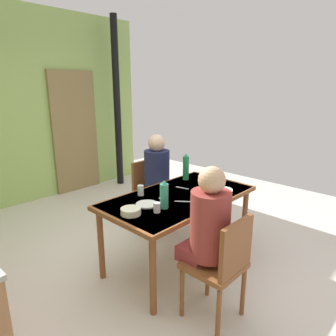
% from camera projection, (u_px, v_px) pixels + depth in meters
% --- Properties ---
extents(ground_plane, '(7.00, 7.00, 0.00)m').
position_uv_depth(ground_plane, '(144.00, 268.00, 3.03)').
color(ground_plane, silver).
extents(wall_back, '(4.24, 0.10, 2.89)m').
position_uv_depth(wall_back, '(18.00, 108.00, 4.43)').
color(wall_back, '#9FC366').
rests_on(wall_back, ground_plane).
extents(door_wooden, '(0.80, 0.05, 2.00)m').
position_uv_depth(door_wooden, '(75.00, 132.00, 5.09)').
color(door_wooden, olive).
rests_on(door_wooden, ground_plane).
extents(stove_pipe_column, '(0.12, 0.12, 2.89)m').
position_uv_depth(stove_pipe_column, '(117.00, 104.00, 5.28)').
color(stove_pipe_column, black).
rests_on(stove_pipe_column, ground_plane).
extents(dining_table, '(1.54, 0.83, 0.73)m').
position_uv_depth(dining_table, '(179.00, 202.00, 2.98)').
color(dining_table, brown).
rests_on(dining_table, ground_plane).
extents(chair_near_diner, '(0.40, 0.40, 0.87)m').
position_uv_depth(chair_near_diner, '(222.00, 263.00, 2.25)').
color(chair_near_diner, brown).
rests_on(chair_near_diner, ground_plane).
extents(chair_far_diner, '(0.40, 0.40, 0.87)m').
position_uv_depth(chair_far_diner, '(150.00, 191.00, 3.77)').
color(chair_far_diner, brown).
rests_on(chair_far_diner, ground_plane).
extents(person_near_diner, '(0.30, 0.37, 0.77)m').
position_uv_depth(person_near_diner, '(209.00, 223.00, 2.26)').
color(person_near_diner, maroon).
rests_on(person_near_diner, ground_plane).
extents(person_far_diner, '(0.30, 0.37, 0.77)m').
position_uv_depth(person_far_diner, '(158.00, 171.00, 3.60)').
color(person_far_diner, '#1F1F40').
rests_on(person_far_diner, ground_plane).
extents(water_bottle_green_near, '(0.07, 0.07, 0.26)m').
position_uv_depth(water_bottle_green_near, '(164.00, 195.00, 2.63)').
color(water_bottle_green_near, '#329371').
rests_on(water_bottle_green_near, dining_table).
extents(water_bottle_green_far, '(0.07, 0.07, 0.30)m').
position_uv_depth(water_bottle_green_far, '(186.00, 167.00, 3.43)').
color(water_bottle_green_far, '#1F824A').
rests_on(water_bottle_green_far, dining_table).
extents(serving_bowl_center, '(0.17, 0.17, 0.05)m').
position_uv_depth(serving_bowl_center, '(131.00, 211.00, 2.53)').
color(serving_bowl_center, silver).
rests_on(serving_bowl_center, dining_table).
extents(dinner_plate_near_left, '(0.21, 0.21, 0.01)m').
position_uv_depth(dinner_plate_near_left, '(212.00, 183.00, 3.32)').
color(dinner_plate_near_left, white).
rests_on(dinner_plate_near_left, dining_table).
extents(dinner_plate_near_right, '(0.20, 0.20, 0.01)m').
position_uv_depth(dinner_plate_near_right, '(147.00, 204.00, 2.73)').
color(dinner_plate_near_right, white).
rests_on(dinner_plate_near_right, dining_table).
extents(dinner_plate_far_center, '(0.23, 0.23, 0.01)m').
position_uv_depth(dinner_plate_far_center, '(221.00, 190.00, 3.10)').
color(dinner_plate_far_center, white).
rests_on(dinner_plate_far_center, dining_table).
extents(drinking_glass_by_near_diner, '(0.06, 0.06, 0.10)m').
position_uv_depth(drinking_glass_by_near_diner, '(141.00, 190.00, 2.95)').
color(drinking_glass_by_near_diner, silver).
rests_on(drinking_glass_by_near_diner, dining_table).
extents(drinking_glass_by_far_diner, '(0.06, 0.06, 0.09)m').
position_uv_depth(drinking_glass_by_far_diner, '(157.00, 207.00, 2.56)').
color(drinking_glass_by_far_diner, silver).
rests_on(drinking_glass_by_far_diner, dining_table).
extents(cutlery_knife_near, '(0.02, 0.15, 0.00)m').
position_uv_depth(cutlery_knife_near, '(201.00, 196.00, 2.95)').
color(cutlery_knife_near, silver).
rests_on(cutlery_knife_near, dining_table).
extents(cutlery_fork_near, '(0.14, 0.09, 0.00)m').
position_uv_depth(cutlery_fork_near, '(161.00, 196.00, 2.94)').
color(cutlery_fork_near, silver).
rests_on(cutlery_fork_near, dining_table).
extents(cutlery_knife_far, '(0.05, 0.15, 0.00)m').
position_uv_depth(cutlery_knife_far, '(182.00, 188.00, 3.17)').
color(cutlery_knife_far, silver).
rests_on(cutlery_knife_far, dining_table).
extents(cutlery_fork_far, '(0.10, 0.13, 0.00)m').
position_uv_depth(cutlery_fork_far, '(183.00, 201.00, 2.81)').
color(cutlery_fork_far, silver).
rests_on(cutlery_fork_far, dining_table).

